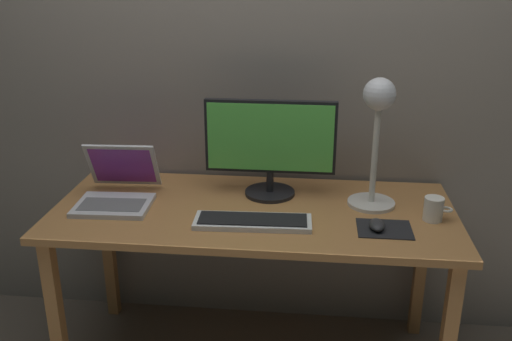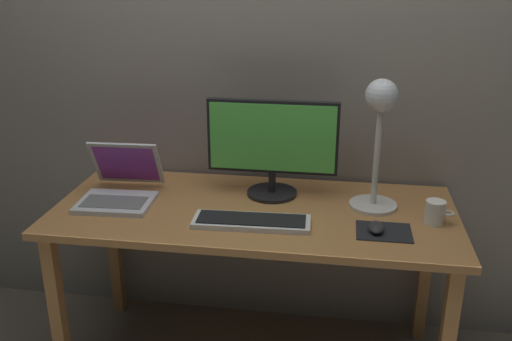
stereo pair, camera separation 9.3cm
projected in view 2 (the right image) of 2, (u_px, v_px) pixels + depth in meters
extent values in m
cube|color=gray|center=(268.00, 52.00, 2.43)|extent=(4.80, 0.06, 2.60)
cube|color=#A8703D|center=(254.00, 211.00, 2.26)|extent=(1.60, 0.70, 0.03)
cube|color=#A8703D|center=(58.00, 315.00, 2.22)|extent=(0.05, 0.05, 0.71)
cube|color=#A8703D|center=(114.00, 246.00, 2.76)|extent=(0.05, 0.05, 0.71)
cube|color=#A8703D|center=(425.00, 270.00, 2.55)|extent=(0.05, 0.05, 0.71)
cylinder|color=black|center=(272.00, 193.00, 2.38)|extent=(0.21, 0.21, 0.01)
cylinder|color=black|center=(272.00, 181.00, 2.36)|extent=(0.03, 0.03, 0.09)
cube|color=black|center=(273.00, 137.00, 2.29)|extent=(0.54, 0.03, 0.30)
cube|color=#59C64C|center=(272.00, 138.00, 2.28)|extent=(0.51, 0.00, 0.28)
cube|color=silver|center=(252.00, 222.00, 2.11)|extent=(0.45, 0.16, 0.02)
cube|color=black|center=(252.00, 219.00, 2.10)|extent=(0.41, 0.13, 0.01)
cube|color=silver|center=(116.00, 203.00, 2.28)|extent=(0.30, 0.24, 0.02)
cube|color=slate|center=(114.00, 202.00, 2.26)|extent=(0.26, 0.14, 0.00)
cube|color=silver|center=(127.00, 163.00, 2.39)|extent=(0.30, 0.13, 0.21)
cube|color=purple|center=(127.00, 163.00, 2.39)|extent=(0.26, 0.11, 0.18)
cylinder|color=beige|center=(373.00, 205.00, 2.26)|extent=(0.19, 0.19, 0.01)
cylinder|color=silver|center=(377.00, 154.00, 2.18)|extent=(0.02, 0.02, 0.42)
sphere|color=silver|center=(382.00, 95.00, 2.10)|extent=(0.12, 0.12, 0.12)
sphere|color=#FFEAB2|center=(381.00, 104.00, 2.10)|extent=(0.04, 0.04, 0.04)
cube|color=black|center=(384.00, 232.00, 2.05)|extent=(0.20, 0.16, 0.00)
ellipsoid|color=#28282B|center=(376.00, 227.00, 2.04)|extent=(0.06, 0.10, 0.03)
cylinder|color=white|center=(435.00, 212.00, 2.10)|extent=(0.07, 0.07, 0.09)
torus|color=white|center=(448.00, 213.00, 2.09)|extent=(0.05, 0.05, 0.01)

